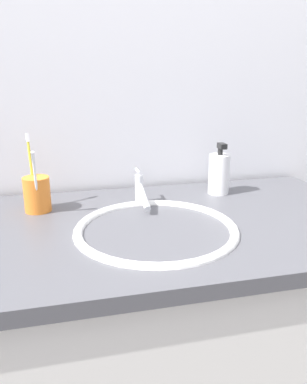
% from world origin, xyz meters
% --- Properties ---
extents(tiled_wall_back, '(2.46, 0.04, 2.40)m').
position_xyz_m(tiled_wall_back, '(0.00, 0.36, 1.20)').
color(tiled_wall_back, silver).
rests_on(tiled_wall_back, ground).
extents(vanity_counter, '(1.26, 0.64, 0.89)m').
position_xyz_m(vanity_counter, '(0.00, 0.00, 0.45)').
color(vanity_counter, silver).
rests_on(vanity_counter, ground).
extents(sink_basin, '(0.41, 0.41, 0.12)m').
position_xyz_m(sink_basin, '(0.01, -0.05, 0.85)').
color(sink_basin, white).
rests_on(sink_basin, vanity_counter).
extents(faucet, '(0.02, 0.16, 0.10)m').
position_xyz_m(faucet, '(0.01, 0.14, 0.93)').
color(faucet, silver).
rests_on(faucet, sink_basin).
extents(toothbrush_cup, '(0.07, 0.07, 0.10)m').
position_xyz_m(toothbrush_cup, '(-0.28, 0.16, 0.94)').
color(toothbrush_cup, orange).
rests_on(toothbrush_cup, vanity_counter).
extents(toothbrush_white, '(0.01, 0.04, 0.18)m').
position_xyz_m(toothbrush_white, '(-0.28, 0.12, 0.99)').
color(toothbrush_white, white).
rests_on(toothbrush_white, toothbrush_cup).
extents(toothbrush_yellow, '(0.02, 0.05, 0.21)m').
position_xyz_m(toothbrush_yellow, '(-0.29, 0.19, 1.01)').
color(toothbrush_yellow, yellow).
rests_on(toothbrush_yellow, toothbrush_cup).
extents(soap_dispenser, '(0.07, 0.07, 0.16)m').
position_xyz_m(soap_dispenser, '(0.28, 0.19, 0.96)').
color(soap_dispenser, white).
rests_on(soap_dispenser, vanity_counter).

